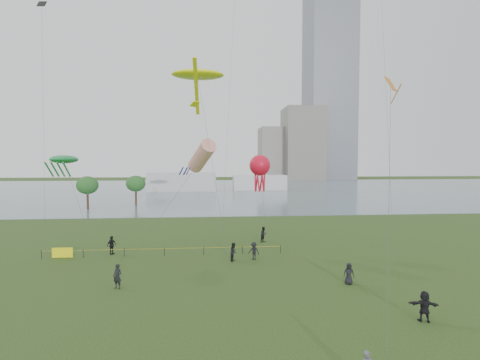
{
  "coord_description": "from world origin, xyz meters",
  "views": [
    {
      "loc": [
        -2.49,
        -19.93,
        9.57
      ],
      "look_at": [
        0.0,
        10.0,
        8.0
      ],
      "focal_mm": 26.0,
      "sensor_mm": 36.0,
      "label": 1
    }
  ],
  "objects": [
    {
      "name": "lake",
      "position": [
        0.0,
        100.0,
        0.02
      ],
      "size": [
        400.0,
        120.0,
        0.08
      ],
      "primitive_type": "cube",
      "color": "slate",
      "rests_on": "ground_plane"
    },
    {
      "name": "building_low",
      "position": [
        32.0,
        168.0,
        14.0
      ],
      "size": [
        16.0,
        18.0,
        28.0
      ],
      "primitive_type": "cube",
      "color": "gray",
      "rests_on": "ground_plane"
    },
    {
      "name": "kite_stingray",
      "position": [
        -3.9,
        18.84,
        19.08
      ],
      "size": [
        5.9,
        10.27,
        19.58
      ],
      "rotation": [
        0.0,
        0.0,
        -0.32
      ],
      "color": "#3F3F42"
    },
    {
      "name": "kite_delta",
      "position": [
        12.46,
        8.09,
        15.25
      ],
      "size": [
        7.49,
        13.63,
        16.81
      ],
      "rotation": [
        0.0,
        0.0,
        -0.33
      ],
      "color": "#3F3F42"
    },
    {
      "name": "spectator_b",
      "position": [
        1.64,
        13.32,
        0.87
      ],
      "size": [
        1.3,
        1.14,
        1.74
      ],
      "primitive_type": "imported",
      "rotation": [
        0.0,
        0.0,
        -0.55
      ],
      "color": "black",
      "rests_on": "ground_plane"
    },
    {
      "name": "spectator_e",
      "position": [
        10.22,
        -0.55,
        0.93
      ],
      "size": [
        1.8,
        1.01,
        1.85
      ],
      "primitive_type": "imported",
      "rotation": [
        0.0,
        0.0,
        2.85
      ],
      "color": "black",
      "rests_on": "ground_plane"
    },
    {
      "name": "kite_windsock",
      "position": [
        -3.53,
        18.28,
        10.19
      ],
      "size": [
        8.73,
        5.71,
        12.07
      ],
      "rotation": [
        0.0,
        0.0,
        0.43
      ],
      "color": "#3F3F42"
    },
    {
      "name": "building_mid",
      "position": [
        46.0,
        162.0,
        19.0
      ],
      "size": [
        20.0,
        20.0,
        38.0
      ],
      "primitive_type": "cube",
      "color": "slate",
      "rests_on": "ground_plane"
    },
    {
      "name": "spectator_g",
      "position": [
        3.74,
        20.73,
        0.92
      ],
      "size": [
        1.12,
        1.12,
        1.83
      ],
      "primitive_type": "imported",
      "rotation": [
        0.0,
        0.0,
        0.8
      ],
      "color": "black",
      "rests_on": "ground_plane"
    },
    {
      "name": "kite_creature",
      "position": [
        -17.44,
        16.88,
        9.8
      ],
      "size": [
        5.37,
        5.25,
        10.25
      ],
      "rotation": [
        0.0,
        0.0,
        0.26
      ],
      "color": "#3F3F42"
    },
    {
      "name": "tower",
      "position": [
        62.0,
        168.0,
        60.0
      ],
      "size": [
        24.0,
        24.0,
        120.0
      ],
      "primitive_type": "cube",
      "color": "slate",
      "rests_on": "ground_plane"
    },
    {
      "name": "spectator_f",
      "position": [
        -9.58,
        6.52,
        0.93
      ],
      "size": [
        0.79,
        0.66,
        1.86
      ],
      "primitive_type": "imported",
      "rotation": [
        0.0,
        0.0,
        -0.37
      ],
      "color": "black",
      "rests_on": "ground_plane"
    },
    {
      "name": "ground_plane",
      "position": [
        0.0,
        0.0,
        0.0
      ],
      "size": [
        400.0,
        400.0,
        0.0
      ],
      "primitive_type": "plane",
      "color": "#203811"
    },
    {
      "name": "fence",
      "position": [
        -13.4,
        15.51,
        0.55
      ],
      "size": [
        24.07,
        0.07,
        1.05
      ],
      "color": "black",
      "rests_on": "ground_plane"
    },
    {
      "name": "spectator_a",
      "position": [
        -0.35,
        13.13,
        0.88
      ],
      "size": [
        0.95,
        1.05,
        1.76
      ],
      "primitive_type": "imported",
      "rotation": [
        0.0,
        0.0,
        1.17
      ],
      "color": "black",
      "rests_on": "ground_plane"
    },
    {
      "name": "kite_octopus",
      "position": [
        2.84,
        17.89,
        9.13
      ],
      "size": [
        2.29,
        8.19,
        10.35
      ],
      "rotation": [
        0.0,
        0.0,
        -0.19
      ],
      "color": "#3F3F42"
    },
    {
      "name": "spectator_d",
      "position": [
        8.22,
        6.0,
        0.84
      ],
      "size": [
        0.91,
        0.69,
        1.67
      ],
      "primitive_type": "imported",
      "rotation": [
        0.0,
        0.0,
        -0.2
      ],
      "color": "black",
      "rests_on": "ground_plane"
    },
    {
      "name": "pavilion_right",
      "position": [
        14.0,
        98.0,
        2.5
      ],
      "size": [
        18.0,
        7.0,
        5.0
      ],
      "primitive_type": "cube",
      "color": "silver",
      "rests_on": "ground_plane"
    },
    {
      "name": "pavilion_left",
      "position": [
        -12.0,
        95.0,
        3.0
      ],
      "size": [
        22.0,
        8.0,
        6.0
      ],
      "primitive_type": "cube",
      "color": "silver",
      "rests_on": "ground_plane"
    },
    {
      "name": "spectator_c",
      "position": [
        -12.81,
        16.56,
        0.96
      ],
      "size": [
        0.97,
        1.21,
        1.92
      ],
      "primitive_type": "imported",
      "rotation": [
        0.0,
        0.0,
        1.05
      ],
      "color": "black",
      "rests_on": "ground_plane"
    },
    {
      "name": "trees",
      "position": [
        -31.48,
        50.12,
        4.85
      ],
      "size": [
        31.56,
        21.0,
        6.81
      ],
      "color": "#3A261A",
      "rests_on": "ground_plane"
    }
  ]
}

